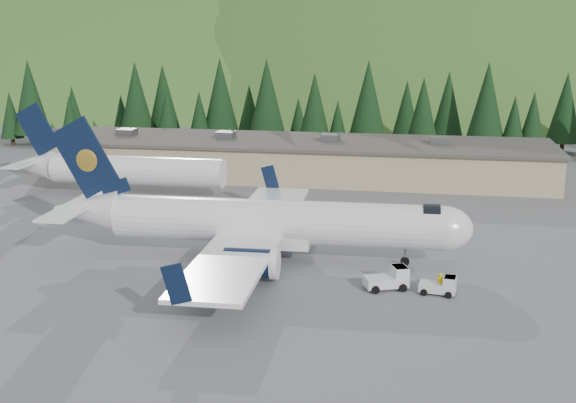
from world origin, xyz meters
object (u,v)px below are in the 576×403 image
(baggage_tug_a, at_px, (390,279))
(baggage_tug_b, at_px, (441,286))
(airliner, at_px, (263,223))
(ramp_worker, at_px, (440,283))
(second_airliner, at_px, (115,169))
(terminal_building, at_px, (295,158))

(baggage_tug_a, distance_m, baggage_tug_b, 4.06)
(airliner, xyz_separation_m, baggage_tug_a, (11.59, -5.58, -2.58))
(baggage_tug_b, relative_size, ramp_worker, 1.75)
(airliner, relative_size, baggage_tug_b, 12.84)
(second_airliner, distance_m, terminal_building, 25.55)
(baggage_tug_a, xyz_separation_m, terminal_building, (-15.48, 43.61, 1.81))
(airliner, bearing_deg, baggage_tug_a, -27.60)
(terminal_building, bearing_deg, second_airliner, -141.22)
(second_airliner, relative_size, baggage_tug_a, 7.25)
(baggage_tug_a, relative_size, ramp_worker, 2.22)
(baggage_tug_b, xyz_separation_m, terminal_building, (-19.49, 44.15, 1.95))
(baggage_tug_b, bearing_deg, second_airliner, 151.83)
(second_airliner, bearing_deg, baggage_tug_b, -35.54)
(baggage_tug_b, bearing_deg, ramp_worker, 139.22)
(baggage_tug_a, bearing_deg, airliner, 132.56)
(ramp_worker, bearing_deg, second_airliner, -71.49)
(second_airliner, xyz_separation_m, baggage_tug_b, (39.41, -28.15, -2.65))
(baggage_tug_a, xyz_separation_m, ramp_worker, (3.92, -0.44, 0.04))
(baggage_tug_b, height_order, ramp_worker, ramp_worker)
(airliner, relative_size, terminal_building, 0.54)
(second_airliner, distance_m, baggage_tug_a, 44.96)
(baggage_tug_b, relative_size, terminal_building, 0.04)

